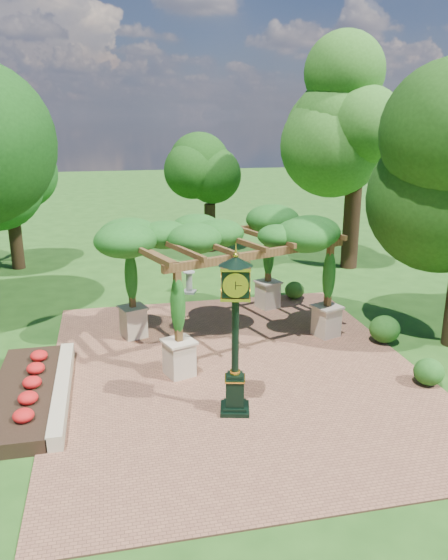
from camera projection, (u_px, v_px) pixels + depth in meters
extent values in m
plane|color=#1E4714|center=(244.00, 388.00, 14.24)|extent=(120.00, 120.00, 0.00)
cube|color=brown|center=(235.00, 370.00, 15.17)|extent=(10.00, 12.00, 0.04)
cube|color=#C6B793|center=(62.00, 390.00, 13.72)|extent=(0.35, 5.00, 0.40)
cube|color=red|center=(25.00, 394.00, 13.55)|extent=(1.50, 5.00, 0.36)
cube|color=black|center=(235.00, 409.00, 13.03)|extent=(0.82, 0.82, 0.10)
cube|color=black|center=(235.00, 391.00, 12.90)|extent=(0.51, 0.51, 0.77)
cube|color=gold|center=(235.00, 378.00, 12.80)|extent=(0.58, 0.58, 0.03)
cylinder|color=black|center=(235.00, 335.00, 12.48)|extent=(0.21, 0.21, 1.96)
cube|color=black|center=(236.00, 281.00, 12.11)|extent=(0.72, 0.72, 0.60)
cylinder|color=white|center=(236.00, 285.00, 11.82)|extent=(0.50, 0.14, 0.51)
cone|color=black|center=(236.00, 261.00, 11.98)|extent=(0.93, 0.93, 0.21)
sphere|color=gold|center=(236.00, 255.00, 11.94)|extent=(0.12, 0.12, 0.12)
cube|color=beige|center=(179.00, 358.00, 14.74)|extent=(0.88, 0.88, 0.95)
cube|color=brown|center=(178.00, 306.00, 14.30)|extent=(0.22, 0.22, 1.95)
cube|color=beige|center=(326.00, 321.00, 17.40)|extent=(0.88, 0.88, 0.95)
cube|color=brown|center=(329.00, 276.00, 16.97)|extent=(0.22, 0.22, 1.95)
cube|color=beige|center=(133.00, 322.00, 17.31)|extent=(0.88, 0.88, 0.95)
cube|color=brown|center=(131.00, 277.00, 16.88)|extent=(0.22, 0.22, 1.95)
cube|color=beige|center=(268.00, 295.00, 19.97)|extent=(0.88, 0.88, 0.95)
cube|color=brown|center=(269.00, 255.00, 19.54)|extent=(0.22, 0.22, 1.95)
cube|color=brown|center=(261.00, 254.00, 15.33)|extent=(5.81, 2.20, 0.23)
cube|color=brown|center=(205.00, 234.00, 17.90)|extent=(5.81, 2.20, 0.23)
ellipsoid|color=#195117|center=(230.00, 234.00, 16.53)|extent=(7.04, 5.63, 1.05)
cube|color=gray|center=(189.00, 292.00, 21.84)|extent=(0.64, 0.64, 0.09)
cylinder|color=gray|center=(189.00, 282.00, 21.72)|extent=(0.32, 0.32, 0.80)
cylinder|color=gray|center=(189.00, 272.00, 21.60)|extent=(0.60, 0.60, 0.04)
ellipsoid|color=#1E5418|center=(429.00, 372.00, 14.25)|extent=(1.00, 1.00, 0.70)
ellipsoid|color=#1F5116|center=(385.00, 329.00, 16.90)|extent=(1.10, 1.10, 0.85)
ellipsoid|color=#275618|center=(295.00, 290.00, 20.96)|extent=(0.85, 0.85, 0.67)
cylinder|color=#312113|center=(16.00, 242.00, 25.02)|extent=(0.58, 0.58, 2.47)
ellipsoid|color=#194E16|center=(8.00, 172.00, 24.10)|extent=(3.75, 3.75, 3.89)
cylinder|color=#312213|center=(210.00, 228.00, 28.25)|extent=(0.58, 0.58, 2.48)
ellipsoid|color=#153A0E|center=(209.00, 165.00, 27.33)|extent=(3.12, 3.12, 3.91)
cylinder|color=#321E13|center=(351.00, 225.00, 24.99)|extent=(0.76, 0.76, 3.97)
ellipsoid|color=#2A5D1A|center=(359.00, 109.00, 23.51)|extent=(4.31, 4.31, 6.26)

